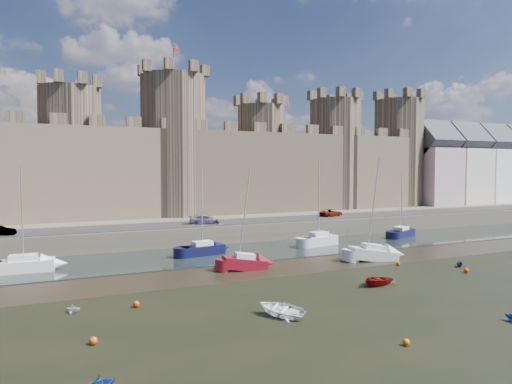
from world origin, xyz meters
TOP-DOWN VIEW (x-y plane):
  - ground at (0.00, 0.00)m, footprint 160.00×160.00m
  - seaweed_patch at (0.00, -6.00)m, footprint 70.00×34.00m
  - water_channel at (0.00, 24.00)m, footprint 160.00×12.00m
  - quay at (0.00, 60.00)m, footprint 160.00×60.00m
  - road at (0.00, 34.00)m, footprint 160.00×7.00m
  - castle at (-0.64, 48.00)m, footprint 108.50×11.00m
  - townhouses at (71.50, 46.00)m, footprint 35.50×9.05m
  - car_2 at (2.52, 33.19)m, footprint 4.84×3.07m
  - car_3 at (24.03, 34.39)m, footprint 4.57×2.85m
  - sailboat_0 at (-19.68, 23.10)m, footprint 5.82×2.60m
  - sailboat_1 at (-0.89, 24.12)m, footprint 5.48×2.90m
  - sailboat_2 at (15.15, 24.01)m, footprint 5.60×3.05m
  - sailboat_3 at (30.65, 25.56)m, footprint 5.78×4.04m
  - sailboat_4 at (0.77, 15.22)m, footprint 4.68×2.34m
  - sailboat_5 at (15.64, 13.52)m, footprint 5.66×3.29m
  - dinghy_1 at (-15.32, -5.48)m, footprint 2.01×1.90m
  - dinghy_2 at (-2.74, 0.66)m, footprint 3.95×4.18m
  - dinghy_3 at (-15.86, 7.55)m, footprint 1.54×1.51m
  - dinghy_4 at (8.91, 4.67)m, footprint 4.12×3.42m
  - dinghy_7 at (21.60, 6.92)m, footprint 1.62×1.53m
  - buoy_1 at (-11.53, 6.94)m, footprint 0.48×0.48m
  - buoy_2 at (1.42, -7.01)m, footprint 0.42×0.42m
  - buoy_3 at (16.14, 10.06)m, footprint 0.43×0.43m
  - buoy_4 at (-15.08, 0.72)m, footprint 0.47×0.47m
  - buoy_5 at (19.97, 4.74)m, footprint 0.50×0.50m

SIDE VIEW (x-z plane):
  - ground at x=0.00m, z-range 0.00..0.00m
  - seaweed_patch at x=0.00m, z-range 0.00..0.01m
  - water_channel at x=0.00m, z-range 0.00..0.08m
  - buoy_2 at x=1.42m, z-range 0.00..0.42m
  - buoy_3 at x=16.14m, z-range 0.00..0.43m
  - buoy_4 at x=-15.08m, z-range 0.00..0.47m
  - buoy_1 at x=-11.53m, z-range 0.00..0.48m
  - buoy_5 at x=19.97m, z-range 0.00..0.50m
  - dinghy_3 at x=-15.86m, z-range 0.00..0.62m
  - dinghy_7 at x=21.60m, z-range 0.00..0.67m
  - dinghy_2 at x=-2.74m, z-range 0.00..0.70m
  - dinghy_4 at x=8.91m, z-range 0.00..0.74m
  - dinghy_1 at x=-15.32m, z-range 0.00..0.84m
  - sailboat_3 at x=30.65m, z-range -3.98..5.47m
  - sailboat_4 at x=0.77m, z-range -4.48..6.01m
  - sailboat_5 at x=15.64m, z-range -4.93..6.54m
  - sailboat_1 at x=-0.89m, z-range -4.40..6.03m
  - sailboat_0 at x=-19.68m, z-range -4.49..6.13m
  - sailboat_2 at x=15.15m, z-range -4.84..6.61m
  - quay at x=0.00m, z-range 0.00..2.50m
  - road at x=0.00m, z-range 2.50..2.60m
  - car_3 at x=24.03m, z-range 2.50..3.68m
  - car_2 at x=2.52m, z-range 2.50..3.81m
  - townhouses at x=71.50m, z-range 1.53..19.65m
  - castle at x=-0.64m, z-range -2.83..26.17m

